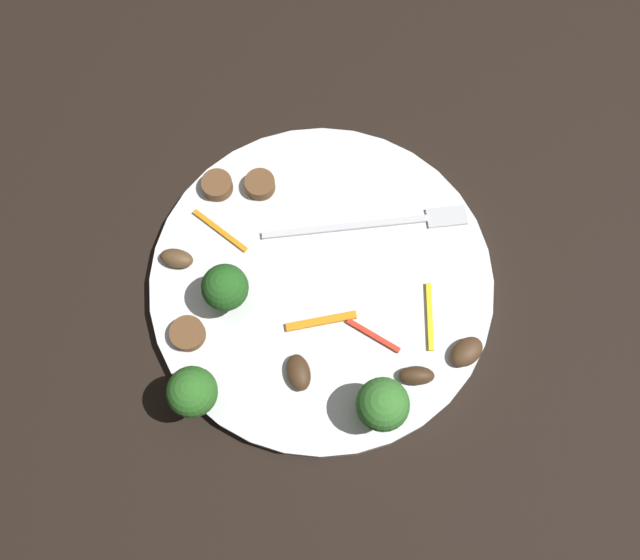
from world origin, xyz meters
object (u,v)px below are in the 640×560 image
(broccoli_floret_2, at_px, (223,288))
(mushroom_2, at_px, (415,375))
(mushroom_0, at_px, (465,352))
(pepper_strip_3, at_px, (314,321))
(pepper_strip_0, at_px, (372,335))
(pepper_strip_2, at_px, (219,231))
(plate, at_px, (320,283))
(fork, at_px, (379,223))
(sausage_slice_1, at_px, (186,334))
(sausage_slice_2, at_px, (259,185))
(mushroom_1, at_px, (175,258))
(mushroom_3, at_px, (297,372))
(broccoli_floret_1, at_px, (191,392))
(broccoli_floret_0, at_px, (381,405))
(pepper_strip_1, at_px, (428,317))
(sausage_slice_0, at_px, (216,185))

(broccoli_floret_2, xyz_separation_m, mushroom_2, (0.15, -0.07, -0.02))
(mushroom_0, relative_size, pepper_strip_3, 0.50)
(pepper_strip_0, xyz_separation_m, pepper_strip_2, (-0.13, 0.09, -0.00))
(plate, distance_m, fork, 0.07)
(sausage_slice_1, relative_size, mushroom_2, 1.00)
(sausage_slice_2, xyz_separation_m, pepper_strip_2, (-0.03, -0.04, -0.00))
(sausage_slice_1, xyz_separation_m, mushroom_2, (0.19, -0.03, 0.00))
(mushroom_0, bearing_deg, broccoli_floret_2, 166.93)
(mushroom_1, relative_size, mushroom_3, 0.94)
(broccoli_floret_1, distance_m, broccoli_floret_2, 0.09)
(sausage_slice_2, xyz_separation_m, pepper_strip_0, (0.10, -0.14, -0.00))
(broccoli_floret_1, distance_m, pepper_strip_0, 0.15)
(pepper_strip_0, bearing_deg, pepper_strip_3, 165.90)
(broccoli_floret_0, height_order, mushroom_1, broccoli_floret_0)
(sausage_slice_2, bearing_deg, mushroom_0, -40.73)
(broccoli_floret_2, distance_m, mushroom_2, 0.17)
(broccoli_floret_0, height_order, pepper_strip_1, broccoli_floret_0)
(broccoli_floret_0, xyz_separation_m, pepper_strip_2, (-0.14, 0.16, -0.03))
(sausage_slice_0, xyz_separation_m, pepper_strip_3, (0.09, -0.12, -0.00))
(broccoli_floret_2, bearing_deg, sausage_slice_0, 98.34)
(broccoli_floret_0, relative_size, mushroom_0, 1.89)
(mushroom_1, bearing_deg, sausage_slice_2, 45.52)
(sausage_slice_1, relative_size, pepper_strip_0, 0.58)
(sausage_slice_0, bearing_deg, broccoli_floret_0, -54.62)
(mushroom_2, distance_m, pepper_strip_2, 0.21)
(mushroom_3, distance_m, pepper_strip_1, 0.12)
(broccoli_floret_1, height_order, mushroom_0, broccoli_floret_1)
(mushroom_3, bearing_deg, mushroom_2, -1.12)
(sausage_slice_0, height_order, pepper_strip_0, sausage_slice_0)
(broccoli_floret_1, bearing_deg, mushroom_1, 102.32)
(broccoli_floret_0, xyz_separation_m, pepper_strip_0, (-0.00, 0.06, -0.03))
(fork, relative_size, pepper_strip_2, 3.04)
(mushroom_3, xyz_separation_m, pepper_strip_0, (0.06, 0.03, -0.00))
(fork, bearing_deg, broccoli_floret_2, -158.53)
(mushroom_3, bearing_deg, pepper_strip_3, 73.12)
(mushroom_3, bearing_deg, plate, 77.38)
(sausage_slice_0, bearing_deg, mushroom_3, -65.92)
(mushroom_3, xyz_separation_m, pepper_strip_3, (0.01, 0.04, -0.00))
(plate, bearing_deg, mushroom_3, -102.62)
(sausage_slice_1, distance_m, pepper_strip_3, 0.11)
(plate, relative_size, mushroom_1, 10.20)
(mushroom_1, bearing_deg, fork, 11.41)
(broccoli_floret_2, bearing_deg, pepper_strip_0, -14.56)
(mushroom_3, bearing_deg, sausage_slice_2, 102.37)
(mushroom_3, relative_size, pepper_strip_2, 0.52)
(sausage_slice_0, height_order, mushroom_1, same)
(pepper_strip_3, bearing_deg, broccoli_floret_2, 165.13)
(broccoli_floret_1, relative_size, pepper_strip_1, 1.01)
(broccoli_floret_2, height_order, pepper_strip_1, broccoli_floret_2)
(fork, xyz_separation_m, mushroom_0, (0.07, -0.11, 0.00))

